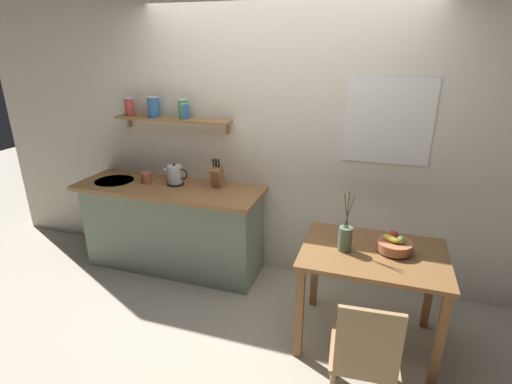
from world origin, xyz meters
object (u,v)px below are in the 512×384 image
dining_chair_near (365,354)px  knife_block (217,176)px  dining_table (372,267)px  twig_vase (345,238)px  electric_kettle (175,175)px  fruit_bowl (394,244)px  coffee_mug_by_sink (147,178)px

dining_chair_near → knife_block: 2.04m
dining_table → twig_vase: bearing=-170.3°
twig_vase → electric_kettle: twig_vase is taller
twig_vase → dining_chair_near: bearing=-72.6°
fruit_bowl → knife_block: bearing=160.5°
electric_kettle → knife_block: knife_block is taller
fruit_bowl → twig_vase: bearing=-165.7°
dining_table → coffee_mug_by_sink: 2.25m
dining_table → dining_chair_near: (0.00, -0.70, -0.16)m
electric_kettle → dining_table: bearing=-16.3°
dining_chair_near → fruit_bowl: bearing=80.5°
dining_table → coffee_mug_by_sink: size_ratio=7.40×
fruit_bowl → electric_kettle: electric_kettle is taller
dining_table → fruit_bowl: (0.13, 0.05, 0.18)m
dining_table → electric_kettle: electric_kettle is taller
fruit_bowl → coffee_mug_by_sink: size_ratio=1.78×
knife_block → dining_table: bearing=-22.8°
twig_vase → coffee_mug_by_sink: (-1.97, 0.55, 0.07)m
knife_block → dining_chair_near: bearing=-41.9°
dining_table → dining_chair_near: bearing=-89.6°
dining_table → coffee_mug_by_sink: bearing=166.8°
dining_table → twig_vase: size_ratio=2.21×
fruit_bowl → electric_kettle: 2.08m
fruit_bowl → knife_block: size_ratio=0.86×
dining_chair_near → fruit_bowl: size_ratio=3.61×
dining_table → electric_kettle: size_ratio=4.17×
dining_chair_near → electric_kettle: 2.32m
twig_vase → electric_kettle: size_ratio=1.89×
electric_kettle → coffee_mug_by_sink: (-0.30, -0.04, -0.04)m
fruit_bowl → knife_block: knife_block is taller
dining_table → dining_chair_near: size_ratio=1.15×
dining_chair_near → fruit_bowl: (0.13, 0.76, 0.34)m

